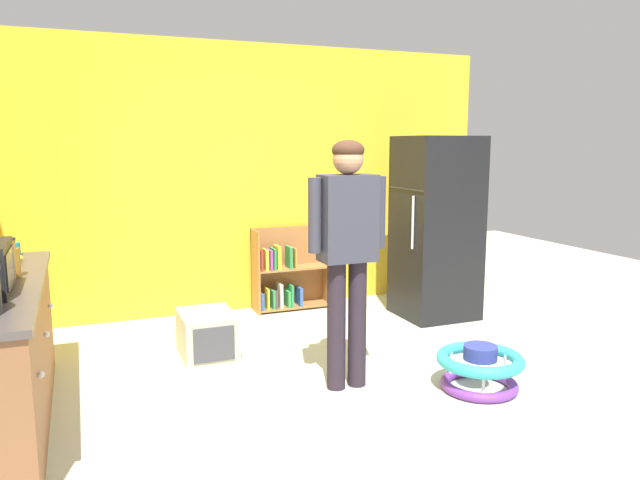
# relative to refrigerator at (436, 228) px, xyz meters

# --- Properties ---
(ground_plane) EXTENTS (12.00, 12.00, 0.00)m
(ground_plane) POSITION_rel_refrigerator_xyz_m (-1.60, -1.35, -0.89)
(ground_plane) COLOR #B8BCA3
(ground_plane) RESTS_ON ground
(back_wall) EXTENTS (5.20, 0.06, 2.70)m
(back_wall) POSITION_rel_refrigerator_xyz_m (-1.60, 0.98, 0.46)
(back_wall) COLOR yellow
(back_wall) RESTS_ON ground
(refrigerator) EXTENTS (0.73, 0.68, 1.78)m
(refrigerator) POSITION_rel_refrigerator_xyz_m (0.00, 0.00, 0.00)
(refrigerator) COLOR black
(refrigerator) RESTS_ON ground
(bookshelf) EXTENTS (0.80, 0.28, 0.85)m
(bookshelf) POSITION_rel_refrigerator_xyz_m (-1.29, 0.79, -0.52)
(bookshelf) COLOR #9F6A36
(bookshelf) RESTS_ON ground
(standing_person) EXTENTS (0.57, 0.22, 1.73)m
(standing_person) POSITION_rel_refrigerator_xyz_m (-1.56, -1.31, 0.16)
(standing_person) COLOR #281F29
(standing_person) RESTS_ON ground
(baby_walker) EXTENTS (0.60, 0.60, 0.32)m
(baby_walker) POSITION_rel_refrigerator_xyz_m (-0.72, -1.71, -0.73)
(baby_walker) COLOR #733499
(baby_walker) RESTS_ON ground
(pet_carrier) EXTENTS (0.42, 0.55, 0.36)m
(pet_carrier) POSITION_rel_refrigerator_xyz_m (-2.35, -0.31, -0.71)
(pet_carrier) COLOR beige
(pet_carrier) RESTS_ON ground
(banana_bunch) EXTENTS (0.15, 0.16, 0.04)m
(banana_bunch) POSITION_rel_refrigerator_xyz_m (-3.69, -0.41, 0.04)
(banana_bunch) COLOR yellow
(banana_bunch) RESTS_ON kitchen_counter
(amber_bottle) EXTENTS (0.07, 0.07, 0.25)m
(amber_bottle) POSITION_rel_refrigerator_xyz_m (-3.64, -0.98, 0.11)
(amber_bottle) COLOR #9E661E
(amber_bottle) RESTS_ON kitchen_counter
(teal_cup) EXTENTS (0.08, 0.08, 0.09)m
(teal_cup) POSITION_rel_refrigerator_xyz_m (-3.71, -0.17, 0.06)
(teal_cup) COLOR teal
(teal_cup) RESTS_ON kitchen_counter
(red_cup) EXTENTS (0.08, 0.08, 0.09)m
(red_cup) POSITION_rel_refrigerator_xyz_m (-3.69, -0.62, 0.06)
(red_cup) COLOR red
(red_cup) RESTS_ON kitchen_counter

